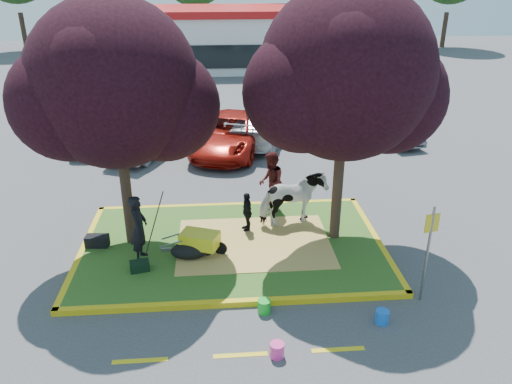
{
  "coord_description": "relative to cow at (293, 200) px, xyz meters",
  "views": [
    {
      "loc": [
        -0.31,
        -12.01,
        7.13
      ],
      "look_at": [
        0.69,
        0.5,
        1.47
      ],
      "focal_mm": 35.0,
      "sensor_mm": 36.0,
      "label": 1
    }
  ],
  "objects": [
    {
      "name": "handler",
      "position": [
        -4.21,
        -1.56,
        0.09
      ],
      "size": [
        0.47,
        0.68,
        1.79
      ],
      "primitive_type": "imported",
      "rotation": [
        0.0,
        0.0,
        1.5
      ],
      "color": "black",
      "rests_on": "median_island"
    },
    {
      "name": "curb_near",
      "position": [
        -1.8,
        -3.6,
        -0.89
      ],
      "size": [
        8.3,
        0.16,
        0.15
      ],
      "primitive_type": "cube",
      "color": "yellow",
      "rests_on": "ground"
    },
    {
      "name": "car_black",
      "position": [
        -7.5,
        8.19,
        -0.25
      ],
      "size": [
        2.07,
        4.32,
        1.42
      ],
      "primitive_type": "imported",
      "rotation": [
        0.0,
        0.0,
        0.1
      ],
      "color": "black",
      "rests_on": "ground"
    },
    {
      "name": "curb_far",
      "position": [
        -1.8,
        1.56,
        -0.89
      ],
      "size": [
        8.3,
        0.16,
        0.15
      ],
      "primitive_type": "cube",
      "color": "yellow",
      "rests_on": "ground"
    },
    {
      "name": "sign_post",
      "position": [
        2.5,
        -3.72,
        0.53
      ],
      "size": [
        0.34,
        0.1,
        2.42
      ],
      "rotation": [
        0.0,
        0.0,
        0.2
      ],
      "color": "slate",
      "rests_on": "ground"
    },
    {
      "name": "cow",
      "position": [
        0.0,
        0.0,
        0.0
      ],
      "size": [
        2.09,
        1.36,
        1.62
      ],
      "primitive_type": "imported",
      "rotation": [
        0.0,
        0.0,
        1.85
      ],
      "color": "white",
      "rests_on": "median_island"
    },
    {
      "name": "car_grey",
      "position": [
        5.69,
        7.94,
        -0.35
      ],
      "size": [
        1.99,
        3.88,
        1.22
      ],
      "primitive_type": "imported",
      "rotation": [
        0.0,
        0.0,
        0.2
      ],
      "color": "#5A5E62",
      "rests_on": "ground"
    },
    {
      "name": "wheelbarrow",
      "position": [
        -2.66,
        -1.53,
        -0.35
      ],
      "size": [
        1.75,
        0.89,
        0.66
      ],
      "rotation": [
        0.0,
        0.0,
        -0.36
      ],
      "color": "black",
      "rests_on": "median_island"
    },
    {
      "name": "fire_lane_stripe_c",
      "position": [
        0.2,
        -5.22,
        -0.96
      ],
      "size": [
        1.1,
        0.12,
        0.01
      ],
      "primitive_type": "cube",
      "color": "yellow",
      "rests_on": "ground"
    },
    {
      "name": "visitor_b",
      "position": [
        -1.35,
        -0.23,
        -0.23
      ],
      "size": [
        0.42,
        0.73,
        1.17
      ],
      "primitive_type": "imported",
      "rotation": [
        0.0,
        0.0,
        -1.37
      ],
      "color": "black",
      "rests_on": "median_island"
    },
    {
      "name": "car_red",
      "position": [
        -1.53,
        7.11,
        -0.19
      ],
      "size": [
        4.15,
        6.09,
        1.55
      ],
      "primitive_type": "imported",
      "rotation": [
        0.0,
        0.0,
        -0.31
      ],
      "color": "#A5170D",
      "rests_on": "ground"
    },
    {
      "name": "car_white",
      "position": [
        -0.15,
        8.39,
        -0.21
      ],
      "size": [
        3.76,
        5.6,
        1.51
      ],
      "primitive_type": "imported",
      "rotation": [
        0.0,
        0.0,
        2.79
      ],
      "color": "silver",
      "rests_on": "ground"
    },
    {
      "name": "curb_left",
      "position": [
        -5.88,
        -1.02,
        -0.89
      ],
      "size": [
        0.16,
        5.3,
        0.15
      ],
      "primitive_type": "cube",
      "color": "yellow",
      "rests_on": "ground"
    },
    {
      "name": "bucket_pink",
      "position": [
        -1.07,
        -5.3,
        -0.8
      ],
      "size": [
        0.35,
        0.35,
        0.31
      ],
      "primitive_type": "cylinder",
      "rotation": [
        0.0,
        0.0,
        -0.21
      ],
      "color": "#EE3492",
      "rests_on": "ground"
    },
    {
      "name": "fire_lane_stripe_a",
      "position": [
        -3.8,
        -5.22,
        -0.96
      ],
      "size": [
        1.1,
        0.12,
        0.01
      ],
      "primitive_type": "cube",
      "color": "yellow",
      "rests_on": "ground"
    },
    {
      "name": "gear_bag_green",
      "position": [
        -4.18,
        -2.16,
        -0.68
      ],
      "size": [
        0.53,
        0.39,
        0.25
      ],
      "primitive_type": "cube",
      "rotation": [
        0.0,
        0.0,
        0.21
      ],
      "color": "black",
      "rests_on": "median_island"
    },
    {
      "name": "bucket_blue",
      "position": [
        1.34,
        -4.45,
        -0.8
      ],
      "size": [
        0.38,
        0.38,
        0.31
      ],
      "primitive_type": "cylinder",
      "rotation": [
        0.0,
        0.0,
        -0.37
      ],
      "color": "blue",
      "rests_on": "ground"
    },
    {
      "name": "fire_lane_stripe_b",
      "position": [
        -1.8,
        -5.22,
        -0.96
      ],
      "size": [
        1.1,
        0.12,
        0.01
      ],
      "primitive_type": "cube",
      "color": "yellow",
      "rests_on": "ground"
    },
    {
      "name": "gear_bag_dark",
      "position": [
        -5.5,
        -0.83,
        -0.66
      ],
      "size": [
        0.63,
        0.38,
        0.31
      ],
      "primitive_type": "cube",
      "rotation": [
        0.0,
        0.0,
        -0.09
      ],
      "color": "black",
      "rests_on": "median_island"
    },
    {
      "name": "ground",
      "position": [
        -1.8,
        -1.02,
        -0.96
      ],
      "size": [
        90.0,
        90.0,
        0.0
      ],
      "primitive_type": "plane",
      "color": "#424244",
      "rests_on": "ground"
    },
    {
      "name": "car_silver",
      "position": [
        -5.04,
        7.04,
        -0.24
      ],
      "size": [
        3.09,
        4.61,
        1.44
      ],
      "primitive_type": "imported",
      "rotation": [
        0.0,
        0.0,
        2.74
      ],
      "color": "#9A9DA2",
      "rests_on": "ground"
    },
    {
      "name": "median_island",
      "position": [
        -1.8,
        -1.02,
        -0.89
      ],
      "size": [
        8.0,
        5.0,
        0.15
      ],
      "primitive_type": "cube",
      "color": "#2E5A1C",
      "rests_on": "ground"
    },
    {
      "name": "retail_building",
      "position": [
        0.2,
        26.97,
        1.29
      ],
      "size": [
        20.4,
        8.4,
        4.4
      ],
      "color": "silver",
      "rests_on": "ground"
    },
    {
      "name": "curb_right",
      "position": [
        2.28,
        -1.02,
        -0.89
      ],
      "size": [
        0.16,
        5.3,
        0.15
      ],
      "primitive_type": "cube",
      "color": "yellow",
      "rests_on": "ground"
    },
    {
      "name": "straw_bedding",
      "position": [
        -1.2,
        -1.02,
        -0.81
      ],
      "size": [
        4.2,
        3.0,
        0.01
      ],
      "primitive_type": "cube",
      "color": "#E1B65C",
      "rests_on": "median_island"
    },
    {
      "name": "tree_purple_right",
      "position": [
        1.12,
        -0.84,
        3.6
      ],
      "size": [
        5.3,
        4.4,
        6.82
      ],
      "color": "black",
      "rests_on": "median_island"
    },
    {
      "name": "bucket_green",
      "position": [
        -1.2,
        -3.88,
        -0.8
      ],
      "size": [
        0.37,
        0.37,
        0.32
      ],
      "primitive_type": "cylinder",
      "rotation": [
        0.0,
        0.0,
        0.31
      ],
      "color": "green",
      "rests_on": "ground"
    },
    {
      "name": "tree_purple_left",
      "position": [
        -4.58,
        -0.64,
        3.4
      ],
      "size": [
        5.06,
        4.2,
        6.51
      ],
      "color": "black",
      "rests_on": "median_island"
    },
    {
      "name": "visitor_a",
      "position": [
        -0.53,
        0.97,
        0.15
      ],
      "size": [
        0.81,
        1.0,
        1.92
      ],
      "primitive_type": "imported",
      "rotation": [
        0.0,
        0.0,
        -1.67
      ],
      "color": "#421312",
      "rests_on": "median_island"
    },
    {
      "name": "calf",
      "position": [
        -2.95,
        -1.65,
        -0.6
      ],
      "size": [
        1.05,
        0.68,
        0.43
      ],
      "primitive_type": "ellipsoid",
      "rotation": [
        0.0,
        0.0,
        -0.12
      ],
      "color": "black",
      "rests_on": "median_island"
    }
  ]
}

